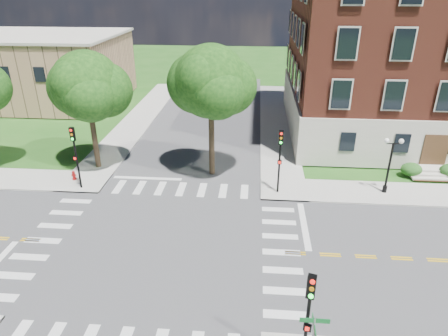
# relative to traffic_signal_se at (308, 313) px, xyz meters

# --- Properties ---
(ground) EXTENTS (160.00, 160.00, 0.00)m
(ground) POSITION_rel_traffic_signal_se_xyz_m (-7.62, 7.79, -3.19)
(ground) COLOR #1E5016
(ground) RESTS_ON ground
(road_ew) EXTENTS (90.00, 12.00, 0.01)m
(road_ew) POSITION_rel_traffic_signal_se_xyz_m (-7.62, 7.79, -3.18)
(road_ew) COLOR #3D3D3F
(road_ew) RESTS_ON ground
(road_ns) EXTENTS (12.00, 90.00, 0.01)m
(road_ns) POSITION_rel_traffic_signal_se_xyz_m (-7.62, 7.79, -3.18)
(road_ns) COLOR #3D3D3F
(road_ns) RESTS_ON ground
(sidewalk_ne) EXTENTS (34.00, 34.00, 0.12)m
(sidewalk_ne) POSITION_rel_traffic_signal_se_xyz_m (7.76, 23.16, -3.13)
(sidewalk_ne) COLOR #9E9B93
(sidewalk_ne) RESTS_ON ground
(sidewalk_nw) EXTENTS (34.00, 34.00, 0.12)m
(sidewalk_nw) POSITION_rel_traffic_signal_se_xyz_m (-22.99, 23.16, -3.13)
(sidewalk_nw) COLOR #9E9B93
(sidewalk_nw) RESTS_ON ground
(crosswalk_east) EXTENTS (2.20, 10.20, 0.02)m
(crosswalk_east) POSITION_rel_traffic_signal_se_xyz_m (-0.42, 7.79, -3.19)
(crosswalk_east) COLOR silver
(crosswalk_east) RESTS_ON ground
(stop_bar_east) EXTENTS (0.40, 5.50, 0.00)m
(stop_bar_east) POSITION_rel_traffic_signal_se_xyz_m (1.18, 10.79, -3.19)
(stop_bar_east) COLOR silver
(stop_bar_east) RESTS_ON ground
(secondary_building) EXTENTS (20.40, 15.40, 8.30)m
(secondary_building) POSITION_rel_traffic_signal_se_xyz_m (-29.62, 37.79, 1.09)
(secondary_building) COLOR #A37A5A
(secondary_building) RESTS_ON ground
(tree_c) EXTENTS (5.43, 5.43, 9.56)m
(tree_c) POSITION_rel_traffic_signal_se_xyz_m (-15.25, 18.27, 3.76)
(tree_c) COLOR black
(tree_c) RESTS_ON ground
(tree_d) EXTENTS (5.47, 5.47, 10.22)m
(tree_d) POSITION_rel_traffic_signal_se_xyz_m (-5.56, 17.76, 4.38)
(tree_d) COLOR black
(tree_d) RESTS_ON ground
(traffic_signal_se) EXTENTS (0.37, 0.43, 4.80)m
(traffic_signal_se) POSITION_rel_traffic_signal_se_xyz_m (0.00, 0.00, 0.00)
(traffic_signal_se) COLOR black
(traffic_signal_se) RESTS_ON ground
(traffic_signal_ne) EXTENTS (0.33, 0.37, 4.80)m
(traffic_signal_ne) POSITION_rel_traffic_signal_se_xyz_m (-0.37, 14.96, 0.00)
(traffic_signal_ne) COLOR black
(traffic_signal_ne) RESTS_ON ground
(traffic_signal_nw) EXTENTS (0.35, 0.40, 4.80)m
(traffic_signal_nw) POSITION_rel_traffic_signal_se_xyz_m (-15.17, 14.45, 0.00)
(traffic_signal_nw) COLOR black
(traffic_signal_nw) RESTS_ON ground
(twin_lamp_west) EXTENTS (1.36, 0.36, 4.23)m
(twin_lamp_west) POSITION_rel_traffic_signal_se_xyz_m (7.53, 15.60, -0.66)
(twin_lamp_west) COLOR black
(twin_lamp_west) RESTS_ON ground
(fire_hydrant) EXTENTS (0.35, 0.35, 0.75)m
(fire_hydrant) POSITION_rel_traffic_signal_se_xyz_m (-16.25, 15.71, -2.72)
(fire_hydrant) COLOR #970B0B
(fire_hydrant) RESTS_ON ground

